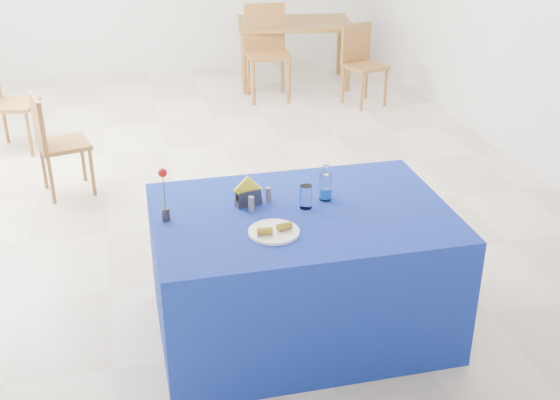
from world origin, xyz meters
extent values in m
plane|color=beige|center=(0.00, 0.00, 0.00)|extent=(7.00, 7.00, 0.00)
plane|color=silver|center=(0.00, -3.50, 1.40)|extent=(5.00, 0.00, 5.00)
cylinder|color=white|center=(-0.23, -2.41, 0.77)|extent=(0.26, 0.26, 0.01)
cylinder|color=silver|center=(0.00, -2.16, 0.82)|extent=(0.07, 0.07, 0.13)
cylinder|color=slate|center=(-0.30, -2.13, 0.80)|extent=(0.03, 0.03, 0.08)
cylinder|color=slate|center=(-0.18, -2.04, 0.80)|extent=(0.03, 0.03, 0.08)
cube|color=#101F99|center=(-0.03, -2.20, 0.38)|extent=(1.60, 1.10, 0.76)
cylinder|color=silver|center=(0.13, -2.08, 0.83)|extent=(0.07, 0.07, 0.15)
cylinder|color=blue|center=(0.13, -2.08, 0.80)|extent=(0.07, 0.07, 0.06)
cylinder|color=white|center=(0.13, -2.08, 0.94)|extent=(0.03, 0.03, 0.05)
cylinder|color=silver|center=(0.13, -2.08, 0.97)|extent=(0.03, 0.03, 0.01)
cube|color=#39393F|center=(-0.30, -2.05, 0.78)|extent=(0.15, 0.09, 0.03)
cube|color=#38383D|center=(-0.29, -2.08, 0.81)|extent=(0.13, 0.04, 0.09)
cube|color=#3D3D42|center=(-0.30, -2.03, 0.81)|extent=(0.13, 0.04, 0.09)
cube|color=yellow|center=(-0.30, -2.05, 0.85)|extent=(0.16, 0.02, 0.16)
cylinder|color=#232328|center=(-0.75, -2.14, 0.80)|extent=(0.04, 0.04, 0.07)
cylinder|color=#1A6218|center=(-0.75, -2.14, 0.91)|extent=(0.01, 0.01, 0.22)
sphere|color=#BA0C0E|center=(-0.75, -2.14, 1.03)|extent=(0.05, 0.05, 0.05)
cube|color=olive|center=(1.16, 2.62, 0.73)|extent=(1.43, 1.05, 0.05)
cylinder|color=brown|center=(0.51, 2.37, 0.35)|extent=(0.06, 0.06, 0.71)
cylinder|color=brown|center=(1.69, 2.17, 0.35)|extent=(0.06, 0.06, 0.71)
cylinder|color=brown|center=(0.62, 3.06, 0.35)|extent=(0.06, 0.06, 0.71)
cylinder|color=brown|center=(1.81, 2.87, 0.35)|extent=(0.06, 0.06, 0.71)
cylinder|color=brown|center=(0.52, 1.91, 0.25)|extent=(0.04, 0.04, 0.49)
cylinder|color=brown|center=(0.91, 1.89, 0.25)|extent=(0.04, 0.04, 0.49)
cylinder|color=brown|center=(0.54, 2.31, 0.25)|extent=(0.04, 0.04, 0.49)
cylinder|color=brown|center=(0.93, 2.29, 0.25)|extent=(0.04, 0.04, 0.49)
cube|color=brown|center=(0.73, 2.10, 0.51)|extent=(0.48, 0.48, 0.04)
cube|color=brown|center=(0.73, 2.31, 0.78)|extent=(0.46, 0.06, 0.51)
cylinder|color=brown|center=(1.61, 1.44, 0.21)|extent=(0.03, 0.03, 0.42)
cylinder|color=brown|center=(1.93, 1.55, 0.21)|extent=(0.03, 0.03, 0.42)
cylinder|color=brown|center=(1.50, 1.75, 0.21)|extent=(0.03, 0.03, 0.42)
cylinder|color=brown|center=(1.81, 1.86, 0.21)|extent=(0.03, 0.03, 0.42)
cube|color=brown|center=(1.71, 1.65, 0.43)|extent=(0.49, 0.49, 0.04)
cube|color=brown|center=(1.65, 1.82, 0.66)|extent=(0.38, 0.16, 0.42)
cylinder|color=brown|center=(-1.20, -0.08, 0.20)|extent=(0.03, 0.03, 0.40)
cylinder|color=brown|center=(-1.28, 0.23, 0.20)|extent=(0.03, 0.03, 0.40)
cylinder|color=brown|center=(-1.51, -0.16, 0.20)|extent=(0.03, 0.03, 0.40)
cylinder|color=brown|center=(-1.59, 0.15, 0.20)|extent=(0.03, 0.03, 0.40)
cube|color=brown|center=(-1.40, 0.04, 0.42)|extent=(0.46, 0.46, 0.04)
cube|color=brown|center=(-1.56, 0.00, 0.63)|extent=(0.13, 0.37, 0.41)
cylinder|color=brown|center=(-1.76, 0.91, 0.21)|extent=(0.03, 0.03, 0.42)
cylinder|color=brown|center=(-1.69, 1.24, 0.21)|extent=(0.03, 0.03, 0.42)
cylinder|color=brown|center=(-2.02, 1.31, 0.21)|extent=(0.03, 0.03, 0.42)
cube|color=brown|center=(-1.89, 1.11, 0.44)|extent=(0.47, 0.47, 0.04)
cylinder|color=yellow|center=(-0.29, -2.43, 0.79)|extent=(0.08, 0.05, 0.04)
cylinder|color=beige|center=(-0.25, -2.44, 0.79)|extent=(0.01, 0.03, 0.03)
cylinder|color=yellow|center=(-0.18, -2.41, 0.79)|extent=(0.09, 0.06, 0.04)
cylinder|color=beige|center=(-0.14, -2.40, 0.79)|extent=(0.01, 0.03, 0.03)
camera|label=1|loc=(-0.92, -5.45, 2.46)|focal=45.00mm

